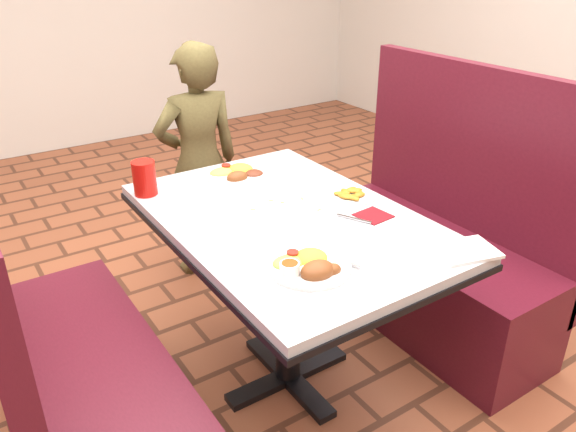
# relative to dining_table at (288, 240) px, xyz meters

# --- Properties ---
(dining_table) EXTENTS (0.81, 1.21, 0.75)m
(dining_table) POSITION_rel_dining_table_xyz_m (0.00, 0.00, 0.00)
(dining_table) COLOR #BBBEC0
(dining_table) RESTS_ON ground
(booth_bench_left) EXTENTS (0.47, 1.20, 1.17)m
(booth_bench_left) POSITION_rel_dining_table_xyz_m (-0.80, 0.00, -0.32)
(booth_bench_left) COLOR #591421
(booth_bench_left) RESTS_ON ground
(booth_bench_right) EXTENTS (0.47, 1.20, 1.17)m
(booth_bench_right) POSITION_rel_dining_table_xyz_m (0.80, 0.00, -0.32)
(booth_bench_right) COLOR #591421
(booth_bench_right) RESTS_ON ground
(diner_person) EXTENTS (0.46, 0.32, 1.22)m
(diner_person) POSITION_rel_dining_table_xyz_m (0.12, 1.01, -0.05)
(diner_person) COLOR brown
(diner_person) RESTS_ON ground
(near_dinner_plate) EXTENTS (0.25, 0.25, 0.08)m
(near_dinner_plate) POSITION_rel_dining_table_xyz_m (-0.15, -0.34, 0.12)
(near_dinner_plate) COLOR white
(near_dinner_plate) RESTS_ON dining_table
(far_dinner_plate) EXTENTS (0.26, 0.26, 0.07)m
(far_dinner_plate) POSITION_rel_dining_table_xyz_m (0.03, 0.43, 0.12)
(far_dinner_plate) COLOR white
(far_dinner_plate) RESTS_ON dining_table
(plantain_plate) EXTENTS (0.18, 0.18, 0.03)m
(plantain_plate) POSITION_rel_dining_table_xyz_m (0.28, -0.01, 0.11)
(plantain_plate) COLOR white
(plantain_plate) RESTS_ON dining_table
(maroon_napkin) EXTENTS (0.12, 0.12, 0.00)m
(maroon_napkin) POSITION_rel_dining_table_xyz_m (0.25, -0.17, 0.10)
(maroon_napkin) COLOR maroon
(maroon_napkin) RESTS_ON dining_table
(spoon_utensil) EXTENTS (0.07, 0.12, 0.00)m
(spoon_utensil) POSITION_rel_dining_table_xyz_m (0.18, -0.15, 0.10)
(spoon_utensil) COLOR silver
(spoon_utensil) RESTS_ON dining_table
(red_tumbler) EXTENTS (0.09, 0.09, 0.13)m
(red_tumbler) POSITION_rel_dining_table_xyz_m (-0.35, 0.46, 0.16)
(red_tumbler) COLOR red
(red_tumbler) RESTS_ON dining_table
(paper_napkin) EXTENTS (0.22, 0.19, 0.01)m
(paper_napkin) POSITION_rel_dining_table_xyz_m (0.32, -0.52, 0.10)
(paper_napkin) COLOR silver
(paper_napkin) RESTS_ON dining_table
(knife_utensil) EXTENTS (0.03, 0.15, 0.00)m
(knife_utensil) POSITION_rel_dining_table_xyz_m (-0.04, -0.35, 0.11)
(knife_utensil) COLOR silver
(knife_utensil) RESTS_ON dining_table
(fork_utensil) EXTENTS (0.03, 0.16, 0.00)m
(fork_utensil) POSITION_rel_dining_table_xyz_m (-0.11, -0.33, 0.11)
(fork_utensil) COLOR silver
(fork_utensil) RESTS_ON dining_table
(lettuce_shreds) EXTENTS (0.28, 0.32, 0.00)m
(lettuce_shreds) POSITION_rel_dining_table_xyz_m (0.04, 0.06, 0.10)
(lettuce_shreds) COLOR #8BC34E
(lettuce_shreds) RESTS_ON dining_table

